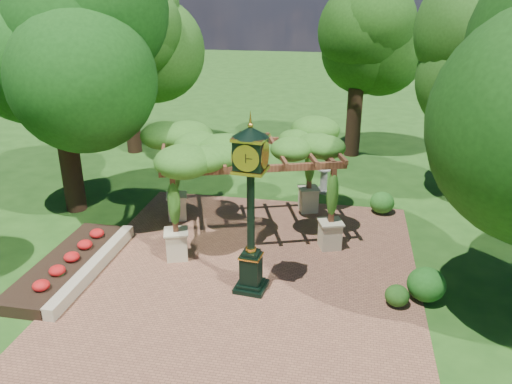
# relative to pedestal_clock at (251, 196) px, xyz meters

# --- Properties ---
(ground) EXTENTS (120.00, 120.00, 0.00)m
(ground) POSITION_rel_pedestal_clock_xyz_m (-0.24, -0.48, -2.90)
(ground) COLOR #1E4714
(ground) RESTS_ON ground
(brick_plaza) EXTENTS (10.00, 12.00, 0.04)m
(brick_plaza) POSITION_rel_pedestal_clock_xyz_m (-0.24, 0.52, -2.88)
(brick_plaza) COLOR brown
(brick_plaza) RESTS_ON ground
(border_wall) EXTENTS (0.35, 5.00, 0.40)m
(border_wall) POSITION_rel_pedestal_clock_xyz_m (-4.84, 0.02, -2.70)
(border_wall) COLOR #C6B793
(border_wall) RESTS_ON ground
(flower_bed) EXTENTS (1.50, 5.00, 0.36)m
(flower_bed) POSITION_rel_pedestal_clock_xyz_m (-5.74, 0.02, -2.72)
(flower_bed) COLOR red
(flower_bed) RESTS_ON ground
(pedestal_clock) EXTENTS (1.05, 1.05, 4.85)m
(pedestal_clock) POSITION_rel_pedestal_clock_xyz_m (0.00, 0.00, 0.00)
(pedestal_clock) COLOR black
(pedestal_clock) RESTS_ON brick_plaza
(pergola) EXTENTS (6.63, 5.26, 3.64)m
(pergola) POSITION_rel_pedestal_clock_xyz_m (-0.77, 3.54, 0.09)
(pergola) COLOR beige
(pergola) RESTS_ON brick_plaza
(sundial) EXTENTS (0.71, 0.71, 1.05)m
(sundial) POSITION_rel_pedestal_clock_xyz_m (1.56, 7.87, -2.44)
(sundial) COLOR gray
(sundial) RESTS_ON ground
(shrub_front) EXTENTS (0.66, 0.66, 0.59)m
(shrub_front) POSITION_rel_pedestal_clock_xyz_m (4.02, -0.05, -2.57)
(shrub_front) COLOR #235117
(shrub_front) RESTS_ON brick_plaza
(shrub_mid) EXTENTS (1.32, 1.32, 0.94)m
(shrub_mid) POSITION_rel_pedestal_clock_xyz_m (4.81, 0.38, -2.39)
(shrub_mid) COLOR #1E5A19
(shrub_mid) RESTS_ON brick_plaza
(shrub_back) EXTENTS (1.05, 1.05, 0.82)m
(shrub_back) POSITION_rel_pedestal_clock_xyz_m (3.89, 6.08, -2.45)
(shrub_back) COLOR #296B1F
(shrub_back) RESTS_ON brick_plaza
(tree_west_near) EXTENTS (5.20, 5.20, 8.88)m
(tree_west_near) POSITION_rel_pedestal_clock_xyz_m (-7.81, 4.31, 3.20)
(tree_west_near) COLOR #321D14
(tree_west_near) RESTS_ON ground
(tree_west_far) EXTENTS (4.83, 4.83, 8.97)m
(tree_west_far) POSITION_rel_pedestal_clock_xyz_m (-8.63, 11.81, 3.25)
(tree_west_far) COLOR black
(tree_west_far) RESTS_ON ground
(tree_north) EXTENTS (4.90, 4.90, 8.95)m
(tree_north) POSITION_rel_pedestal_clock_xyz_m (2.68, 13.37, 3.24)
(tree_north) COLOR #321E14
(tree_north) RESTS_ON ground
(tree_east_far) EXTENTS (4.62, 4.62, 8.35)m
(tree_east_far) POSITION_rel_pedestal_clock_xyz_m (7.32, 8.24, 2.84)
(tree_east_far) COLOR #322013
(tree_east_far) RESTS_ON ground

